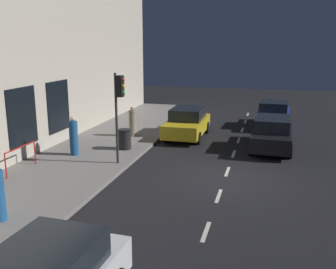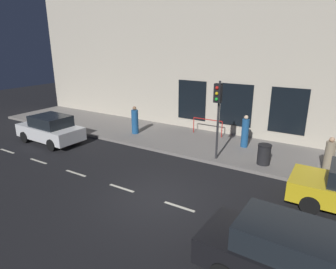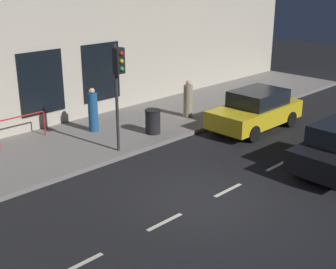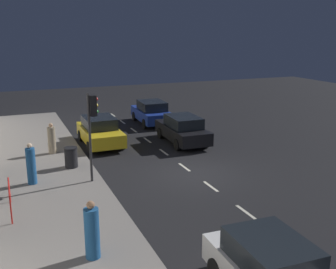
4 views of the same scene
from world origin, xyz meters
name	(u,v)px [view 1 (image 1 of 4)]	position (x,y,z in m)	size (l,w,h in m)	color
ground_plane	(224,180)	(0.00, 0.00, 0.00)	(60.00, 60.00, 0.00)	black
sidewalk	(73,165)	(6.25, 0.00, 0.07)	(4.50, 32.00, 0.15)	gray
building_facade	(10,57)	(8.80, 0.00, 4.42)	(0.65, 32.00, 8.86)	beige
lane_centre_line	(227,171)	(0.00, -1.00, 0.00)	(0.12, 27.20, 0.01)	beige
traffic_light	(119,97)	(4.34, -0.51, 2.89)	(0.45, 0.32, 3.70)	#2D2D30
parked_car_0	(272,133)	(-1.66, -4.89, 0.79)	(1.98, 4.44, 1.58)	black
parked_car_2	(187,123)	(2.78, -6.24, 0.79)	(1.96, 4.18, 1.58)	gold
parked_car_3	(273,114)	(-1.72, -10.15, 0.79)	(2.06, 4.19, 1.58)	#1E389E
pedestrian_0	(133,123)	(5.50, -5.17, 0.87)	(0.54, 0.54, 1.58)	gray
pedestrian_1	(74,137)	(6.79, -1.15, 0.94)	(0.44, 0.44, 1.72)	#1E5189
trash_bin	(125,139)	(4.97, -2.61, 0.62)	(0.61, 0.61, 0.94)	black
red_railing	(21,153)	(7.68, 1.39, 0.86)	(0.05, 1.88, 0.97)	red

